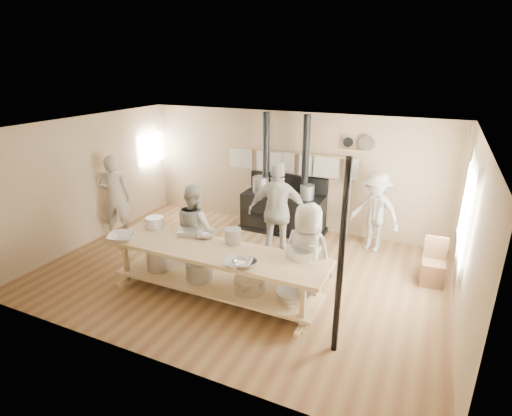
# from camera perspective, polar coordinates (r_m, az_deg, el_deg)

# --- Properties ---
(ground) EXTENTS (7.00, 7.00, 0.00)m
(ground) POSITION_cam_1_polar(r_m,az_deg,el_deg) (7.34, -2.13, -9.10)
(ground) COLOR brown
(ground) RESTS_ON ground
(room_shell) EXTENTS (7.00, 7.00, 7.00)m
(room_shell) POSITION_cam_1_polar(r_m,az_deg,el_deg) (6.70, -2.31, 3.10)
(room_shell) COLOR tan
(room_shell) RESTS_ON ground
(window_right) EXTENTS (0.09, 1.50, 1.65)m
(window_right) POSITION_cam_1_polar(r_m,az_deg,el_deg) (6.67, 28.03, -0.53)
(window_right) COLOR beige
(window_right) RESTS_ON ground
(left_opening) EXTENTS (0.00, 0.90, 0.90)m
(left_opening) POSITION_cam_1_polar(r_m,az_deg,el_deg) (10.19, -14.78, 8.22)
(left_opening) COLOR white
(left_opening) RESTS_ON ground
(stove) EXTENTS (1.90, 0.75, 2.60)m
(stove) POSITION_cam_1_polar(r_m,az_deg,el_deg) (8.90, 3.91, -0.07)
(stove) COLOR black
(stove) RESTS_ON ground
(towel_rail) EXTENTS (3.00, 0.04, 0.47)m
(towel_rail) POSITION_cam_1_polar(r_m,az_deg,el_deg) (8.86, 4.76, 6.74)
(towel_rail) COLOR tan
(towel_rail) RESTS_ON ground
(back_wall_shelf) EXTENTS (0.63, 0.14, 0.32)m
(back_wall_shelf) POSITION_cam_1_polar(r_m,az_deg,el_deg) (8.42, 14.43, 8.67)
(back_wall_shelf) COLOR tan
(back_wall_shelf) RESTS_ON ground
(prep_table) EXTENTS (3.60, 0.90, 0.85)m
(prep_table) POSITION_cam_1_polar(r_m,az_deg,el_deg) (6.41, -5.91, -8.55)
(prep_table) COLOR tan
(prep_table) RESTS_ON ground
(support_post) EXTENTS (0.08, 0.08, 2.60)m
(support_post) POSITION_cam_1_polar(r_m,az_deg,el_deg) (5.00, 12.02, -7.53)
(support_post) COLOR black
(support_post) RESTS_ON ground
(cook_far_left) EXTENTS (0.78, 0.70, 1.80)m
(cook_far_left) POSITION_cam_1_polar(r_m,az_deg,el_deg) (8.97, -19.50, 1.52)
(cook_far_left) COLOR #B0A99C
(cook_far_left) RESTS_ON ground
(cook_left) EXTENTS (0.99, 0.92, 1.63)m
(cook_left) POSITION_cam_1_polar(r_m,az_deg,el_deg) (7.16, -8.61, -2.91)
(cook_left) COLOR #B0A99C
(cook_left) RESTS_ON ground
(cook_center) EXTENTS (0.87, 0.64, 1.64)m
(cook_center) POSITION_cam_1_polar(r_m,az_deg,el_deg) (6.17, 7.27, -6.63)
(cook_center) COLOR #B0A99C
(cook_center) RESTS_ON ground
(cook_right) EXTENTS (1.20, 0.73, 1.91)m
(cook_right) POSITION_cam_1_polar(r_m,az_deg,el_deg) (7.45, 3.16, -0.56)
(cook_right) COLOR #B0A99C
(cook_right) RESTS_ON ground
(cook_by_window) EXTENTS (1.19, 0.92, 1.63)m
(cook_by_window) POSITION_cam_1_polar(r_m,az_deg,el_deg) (8.20, 16.61, -0.50)
(cook_by_window) COLOR #B0A99C
(cook_by_window) RESTS_ON ground
(chair) EXTENTS (0.40, 0.40, 0.81)m
(chair) POSITION_cam_1_polar(r_m,az_deg,el_deg) (7.52, 23.93, -8.17)
(chair) COLOR brown
(chair) RESTS_ON ground
(bowl_white_a) EXTENTS (0.58, 0.58, 0.11)m
(bowl_white_a) POSITION_cam_1_polar(r_m,az_deg,el_deg) (6.87, -18.65, -3.97)
(bowl_white_a) COLOR white
(bowl_white_a) RESTS_ON prep_table
(bowl_steel_a) EXTENTS (0.43, 0.43, 0.10)m
(bowl_steel_a) POSITION_cam_1_polar(r_m,az_deg,el_deg) (6.66, -7.30, -3.80)
(bowl_steel_a) COLOR silver
(bowl_steel_a) RESTS_ON prep_table
(bowl_white_b) EXTENTS (0.45, 0.45, 0.10)m
(bowl_white_b) POSITION_cam_1_polar(r_m,az_deg,el_deg) (5.72, -2.53, -7.89)
(bowl_white_b) COLOR white
(bowl_white_b) RESTS_ON prep_table
(bowl_steel_b) EXTENTS (0.41, 0.41, 0.11)m
(bowl_steel_b) POSITION_cam_1_polar(r_m,az_deg,el_deg) (5.68, -1.69, -8.00)
(bowl_steel_b) COLOR silver
(bowl_steel_b) RESTS_ON prep_table
(roasting_pan) EXTENTS (0.50, 0.43, 0.09)m
(roasting_pan) POSITION_cam_1_polar(r_m,az_deg,el_deg) (6.81, -9.28, -3.41)
(roasting_pan) COLOR #B2B2B7
(roasting_pan) RESTS_ON prep_table
(mixing_bowl_large) EXTENTS (0.54, 0.54, 0.14)m
(mixing_bowl_large) POSITION_cam_1_polar(r_m,az_deg,el_deg) (6.01, 6.37, -6.28)
(mixing_bowl_large) COLOR silver
(mixing_bowl_large) RESTS_ON prep_table
(bucket_galv) EXTENTS (0.34, 0.34, 0.24)m
(bucket_galv) POSITION_cam_1_polar(r_m,az_deg,el_deg) (6.39, -3.31, -4.02)
(bucket_galv) COLOR gray
(bucket_galv) RESTS_ON prep_table
(deep_bowl_enamel) EXTENTS (0.41, 0.41, 0.19)m
(deep_bowl_enamel) POSITION_cam_1_polar(r_m,az_deg,el_deg) (7.21, -14.25, -2.01)
(deep_bowl_enamel) COLOR white
(deep_bowl_enamel) RESTS_ON prep_table
(pitcher) EXTENTS (0.16, 0.16, 0.23)m
(pitcher) POSITION_cam_1_polar(r_m,az_deg,el_deg) (5.94, 8.19, -6.23)
(pitcher) COLOR white
(pitcher) RESTS_ON prep_table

